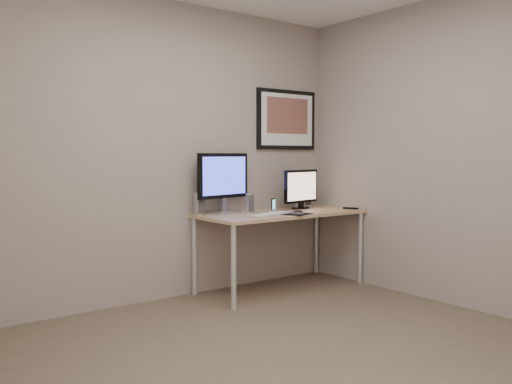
% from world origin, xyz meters
% --- Properties ---
extents(floor, '(3.60, 3.60, 0.00)m').
position_xyz_m(floor, '(0.00, 0.00, 0.00)').
color(floor, brown).
rests_on(floor, ground).
extents(room, '(3.60, 3.60, 3.60)m').
position_xyz_m(room, '(0.00, 0.45, 1.64)').
color(room, white).
rests_on(room, ground).
extents(desk, '(1.60, 0.70, 0.73)m').
position_xyz_m(desk, '(1.00, 1.35, 0.66)').
color(desk, '#916646').
rests_on(desk, floor).
extents(framed_art, '(0.75, 0.04, 0.60)m').
position_xyz_m(framed_art, '(1.35, 1.68, 1.62)').
color(framed_art, black).
rests_on(framed_art, room).
extents(monitor_large, '(0.60, 0.24, 0.55)m').
position_xyz_m(monitor_large, '(0.51, 1.59, 1.04)').
color(monitor_large, '#B2B2B7').
rests_on(monitor_large, desk).
extents(monitor_tv, '(0.49, 0.15, 0.39)m').
position_xyz_m(monitor_tv, '(1.34, 1.45, 0.94)').
color(monitor_tv, black).
rests_on(monitor_tv, desk).
extents(speaker_left, '(0.09, 0.09, 0.20)m').
position_xyz_m(speaker_left, '(0.25, 1.60, 0.83)').
color(speaker_left, '#B2B2B7').
rests_on(speaker_left, desk).
extents(speaker_right, '(0.08, 0.08, 0.18)m').
position_xyz_m(speaker_right, '(0.71, 1.45, 0.82)').
color(speaker_right, '#B2B2B7').
rests_on(speaker_right, desk).
extents(phone_dock, '(0.08, 0.08, 0.13)m').
position_xyz_m(phone_dock, '(0.93, 1.38, 0.80)').
color(phone_dock, black).
rests_on(phone_dock, desk).
extents(keyboard, '(0.47, 0.19, 0.02)m').
position_xyz_m(keyboard, '(0.75, 1.20, 0.74)').
color(keyboard, silver).
rests_on(keyboard, desk).
extents(mousepad, '(0.33, 0.31, 0.00)m').
position_xyz_m(mousepad, '(0.99, 1.13, 0.73)').
color(mousepad, black).
rests_on(mousepad, desk).
extents(mouse, '(0.09, 0.12, 0.04)m').
position_xyz_m(mouse, '(0.99, 1.10, 0.75)').
color(mouse, black).
rests_on(mouse, mousepad).
extents(remote, '(0.09, 0.16, 0.02)m').
position_xyz_m(remote, '(1.72, 1.14, 0.74)').
color(remote, black).
rests_on(remote, desk).
extents(fan_unit, '(0.17, 0.14, 0.22)m').
position_xyz_m(fan_unit, '(1.48, 1.57, 0.84)').
color(fan_unit, silver).
rests_on(fan_unit, desk).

